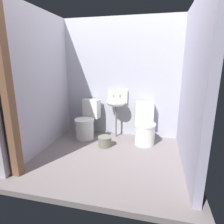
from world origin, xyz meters
TOP-DOWN VIEW (x-y plane):
  - ground_plane at (0.00, 0.00)m, footprint 2.81×2.45m
  - wall_back at (0.00, 1.08)m, footprint 2.81×0.10m
  - wall_left at (-1.26, 0.10)m, footprint 0.10×2.25m
  - wall_right at (1.26, 0.10)m, footprint 0.10×2.25m
  - wooden_door_post at (-1.12, -0.88)m, footprint 0.13×0.13m
  - toilet_left at (-0.65, 0.68)m, footprint 0.49×0.65m
  - toilet_right at (0.56, 0.68)m, footprint 0.46×0.64m
  - sink at (-0.05, 0.86)m, footprint 0.42×0.35m
  - bucket at (-0.15, 0.31)m, footprint 0.27×0.27m

SIDE VIEW (x-z plane):
  - ground_plane at x=0.00m, z-range -0.08..0.00m
  - bucket at x=-0.15m, z-range 0.00..0.20m
  - toilet_left at x=-0.65m, z-range -0.07..0.71m
  - toilet_right at x=0.56m, z-range -0.07..0.71m
  - sink at x=-0.05m, z-range 0.26..1.25m
  - wall_back at x=0.00m, z-range 0.00..2.43m
  - wall_left at x=-1.26m, z-range 0.00..2.43m
  - wall_right at x=1.26m, z-range 0.00..2.43m
  - wooden_door_post at x=-1.12m, z-range 0.00..2.43m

